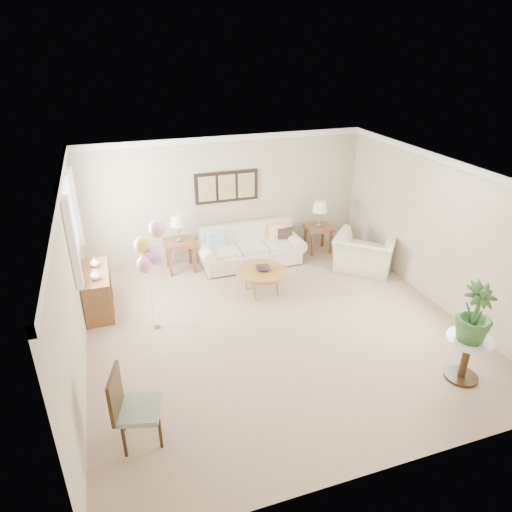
{
  "coord_description": "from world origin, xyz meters",
  "views": [
    {
      "loc": [
        -2.34,
        -5.91,
        4.33
      ],
      "look_at": [
        -0.15,
        0.6,
        1.05
      ],
      "focal_mm": 32.0,
      "sensor_mm": 36.0,
      "label": 1
    }
  ],
  "objects_px": {
    "coffee_table": "(262,272)",
    "armchair": "(364,253)",
    "sofa": "(250,249)",
    "balloon_cluster": "(150,249)",
    "accent_chair": "(131,406)"
  },
  "relations": [
    {
      "from": "coffee_table",
      "to": "armchair",
      "type": "distance_m",
      "value": 2.31
    },
    {
      "from": "armchair",
      "to": "accent_chair",
      "type": "distance_m",
      "value": 5.75
    },
    {
      "from": "accent_chair",
      "to": "balloon_cluster",
      "type": "xyz_separation_m",
      "value": [
        0.58,
        2.33,
        0.87
      ]
    },
    {
      "from": "coffee_table",
      "to": "armchair",
      "type": "bearing_deg",
      "value": 5.64
    },
    {
      "from": "accent_chair",
      "to": "balloon_cluster",
      "type": "height_order",
      "value": "balloon_cluster"
    },
    {
      "from": "coffee_table",
      "to": "sofa",
      "type": "bearing_deg",
      "value": 81.71
    },
    {
      "from": "sofa",
      "to": "armchair",
      "type": "height_order",
      "value": "sofa"
    },
    {
      "from": "sofa",
      "to": "balloon_cluster",
      "type": "distance_m",
      "value": 3.0
    },
    {
      "from": "armchair",
      "to": "balloon_cluster",
      "type": "xyz_separation_m",
      "value": [
        -4.29,
        -0.72,
        1.03
      ]
    },
    {
      "from": "accent_chair",
      "to": "balloon_cluster",
      "type": "relative_size",
      "value": 0.56
    },
    {
      "from": "armchair",
      "to": "sofa",
      "type": "bearing_deg",
      "value": 15.88
    },
    {
      "from": "coffee_table",
      "to": "balloon_cluster",
      "type": "bearing_deg",
      "value": -166.12
    },
    {
      "from": "sofa",
      "to": "accent_chair",
      "type": "height_order",
      "value": "accent_chair"
    },
    {
      "from": "sofa",
      "to": "armchair",
      "type": "distance_m",
      "value": 2.35
    },
    {
      "from": "armchair",
      "to": "coffee_table",
      "type": "bearing_deg",
      "value": 47.74
    }
  ]
}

